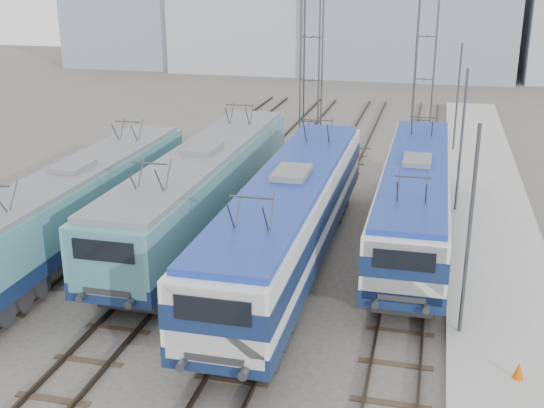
{
  "coord_description": "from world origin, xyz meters",
  "views": [
    {
      "loc": [
        7.34,
        -18.03,
        11.1
      ],
      "look_at": [
        1.25,
        7.0,
        2.3
      ],
      "focal_mm": 45.0,
      "sensor_mm": 36.0,
      "label": 1
    }
  ],
  "objects_px": {
    "locomotive_center_left": "(203,185)",
    "mast_front": "(469,237)",
    "locomotive_far_left": "(74,202)",
    "catenary_tower_east": "(426,51)",
    "locomotive_center_right": "(290,213)",
    "mast_rear": "(457,100)",
    "safety_cone": "(519,370)",
    "locomotive_far_right": "(415,194)",
    "catenary_tower_west": "(312,52)",
    "mast_mid": "(461,144)"
  },
  "relations": [
    {
      "from": "locomotive_center_right",
      "to": "locomotive_far_right",
      "type": "height_order",
      "value": "locomotive_center_right"
    },
    {
      "from": "locomotive_far_left",
      "to": "catenary_tower_west",
      "type": "relative_size",
      "value": 1.44
    },
    {
      "from": "locomotive_far_left",
      "to": "catenary_tower_east",
      "type": "xyz_separation_m",
      "value": [
        13.25,
        18.32,
        4.48
      ]
    },
    {
      "from": "locomotive_center_right",
      "to": "mast_mid",
      "type": "bearing_deg",
      "value": 52.16
    },
    {
      "from": "locomotive_far_right",
      "to": "catenary_tower_west",
      "type": "height_order",
      "value": "catenary_tower_west"
    },
    {
      "from": "locomotive_far_left",
      "to": "mast_front",
      "type": "relative_size",
      "value": 2.47
    },
    {
      "from": "locomotive_far_left",
      "to": "locomotive_center_right",
      "type": "relative_size",
      "value": 0.91
    },
    {
      "from": "mast_mid",
      "to": "locomotive_center_right",
      "type": "bearing_deg",
      "value": -127.84
    },
    {
      "from": "locomotive_center_left",
      "to": "mast_front",
      "type": "bearing_deg",
      "value": -31.5
    },
    {
      "from": "locomotive_far_right",
      "to": "safety_cone",
      "type": "relative_size",
      "value": 35.8
    },
    {
      "from": "locomotive_far_left",
      "to": "safety_cone",
      "type": "xyz_separation_m",
      "value": [
        16.89,
        -6.04,
        -1.62
      ]
    },
    {
      "from": "catenary_tower_west",
      "to": "safety_cone",
      "type": "distance_m",
      "value": 25.3
    },
    {
      "from": "locomotive_far_left",
      "to": "locomotive_far_right",
      "type": "height_order",
      "value": "locomotive_far_right"
    },
    {
      "from": "locomotive_center_left",
      "to": "mast_front",
      "type": "distance_m",
      "value": 12.78
    },
    {
      "from": "catenary_tower_west",
      "to": "mast_mid",
      "type": "xyz_separation_m",
      "value": [
        8.6,
        -8.0,
        -3.14
      ]
    },
    {
      "from": "locomotive_far_left",
      "to": "locomotive_center_left",
      "type": "bearing_deg",
      "value": 33.44
    },
    {
      "from": "locomotive_center_left",
      "to": "locomotive_center_right",
      "type": "relative_size",
      "value": 0.99
    },
    {
      "from": "locomotive_far_right",
      "to": "catenary_tower_east",
      "type": "xyz_separation_m",
      "value": [
        -0.25,
        14.06,
        4.42
      ]
    },
    {
      "from": "locomotive_center_right",
      "to": "mast_rear",
      "type": "distance_m",
      "value": 21.18
    },
    {
      "from": "mast_rear",
      "to": "locomotive_center_left",
      "type": "bearing_deg",
      "value": -122.02
    },
    {
      "from": "catenary_tower_east",
      "to": "safety_cone",
      "type": "xyz_separation_m",
      "value": [
        3.64,
        -24.36,
        -6.1
      ]
    },
    {
      "from": "mast_rear",
      "to": "safety_cone",
      "type": "distance_m",
      "value": 26.57
    },
    {
      "from": "locomotive_far_left",
      "to": "mast_front",
      "type": "height_order",
      "value": "mast_front"
    },
    {
      "from": "locomotive_center_left",
      "to": "locomotive_center_right",
      "type": "height_order",
      "value": "locomotive_center_right"
    },
    {
      "from": "mast_mid",
      "to": "safety_cone",
      "type": "relative_size",
      "value": 14.42
    },
    {
      "from": "locomotive_far_left",
      "to": "mast_mid",
      "type": "height_order",
      "value": "mast_mid"
    },
    {
      "from": "locomotive_far_left",
      "to": "catenary_tower_east",
      "type": "relative_size",
      "value": 1.44
    },
    {
      "from": "locomotive_center_left",
      "to": "mast_rear",
      "type": "distance_m",
      "value": 20.5
    },
    {
      "from": "locomotive_center_right",
      "to": "mast_mid",
      "type": "relative_size",
      "value": 2.7
    },
    {
      "from": "locomotive_far_right",
      "to": "mast_front",
      "type": "bearing_deg",
      "value": -76.89
    },
    {
      "from": "locomotive_far_left",
      "to": "locomotive_center_right",
      "type": "xyz_separation_m",
      "value": [
        9.0,
        0.15,
        0.24
      ]
    },
    {
      "from": "locomotive_far_right",
      "to": "mast_front",
      "type": "xyz_separation_m",
      "value": [
        1.85,
        -7.94,
        1.28
      ]
    },
    {
      "from": "mast_rear",
      "to": "catenary_tower_east",
      "type": "bearing_deg",
      "value": -136.4
    },
    {
      "from": "locomotive_center_left",
      "to": "safety_cone",
      "type": "xyz_separation_m",
      "value": [
        12.39,
        -9.01,
        -1.79
      ]
    },
    {
      "from": "locomotive_far_right",
      "to": "catenary_tower_east",
      "type": "height_order",
      "value": "catenary_tower_east"
    },
    {
      "from": "locomotive_far_right",
      "to": "safety_cone",
      "type": "xyz_separation_m",
      "value": [
        3.39,
        -10.31,
        -1.68
      ]
    },
    {
      "from": "locomotive_center_left",
      "to": "mast_rear",
      "type": "relative_size",
      "value": 2.68
    },
    {
      "from": "locomotive_center_right",
      "to": "mast_front",
      "type": "distance_m",
      "value": 7.49
    },
    {
      "from": "mast_rear",
      "to": "safety_cone",
      "type": "xyz_separation_m",
      "value": [
        1.54,
        -26.36,
        -2.96
      ]
    },
    {
      "from": "locomotive_far_right",
      "to": "mast_mid",
      "type": "bearing_deg",
      "value": 65.48
    },
    {
      "from": "locomotive_center_right",
      "to": "catenary_tower_west",
      "type": "bearing_deg",
      "value": 97.92
    },
    {
      "from": "catenary_tower_west",
      "to": "locomotive_far_right",
      "type": "bearing_deg",
      "value": -60.76
    },
    {
      "from": "locomotive_center_right",
      "to": "catenary_tower_east",
      "type": "xyz_separation_m",
      "value": [
        4.25,
        18.18,
        4.24
      ]
    },
    {
      "from": "locomotive_far_right",
      "to": "safety_cone",
      "type": "bearing_deg",
      "value": -71.77
    },
    {
      "from": "catenary_tower_east",
      "to": "safety_cone",
      "type": "distance_m",
      "value": 25.38
    },
    {
      "from": "locomotive_far_left",
      "to": "locomotive_center_left",
      "type": "height_order",
      "value": "locomotive_center_left"
    },
    {
      "from": "locomotive_center_right",
      "to": "mast_mid",
      "type": "distance_m",
      "value": 10.41
    },
    {
      "from": "safety_cone",
      "to": "locomotive_far_right",
      "type": "bearing_deg",
      "value": 108.23
    },
    {
      "from": "locomotive_center_left",
      "to": "locomotive_far_right",
      "type": "relative_size",
      "value": 1.08
    },
    {
      "from": "locomotive_far_left",
      "to": "mast_mid",
      "type": "relative_size",
      "value": 2.47
    }
  ]
}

